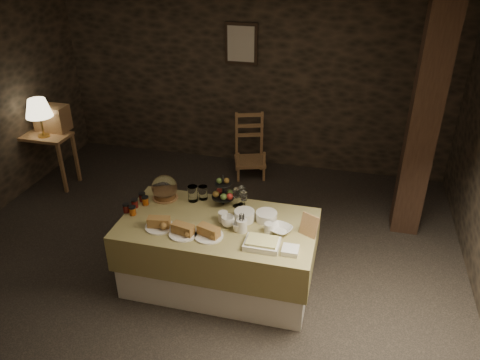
% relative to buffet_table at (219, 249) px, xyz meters
% --- Properties ---
extents(ground_plane, '(5.50, 5.00, 0.01)m').
position_rel_buffet_table_xyz_m(ground_plane, '(-0.31, 0.28, -0.41)').
color(ground_plane, black).
rests_on(ground_plane, ground).
extents(room_shell, '(5.52, 5.02, 2.60)m').
position_rel_buffet_table_xyz_m(room_shell, '(-0.31, 0.28, 1.15)').
color(room_shell, black).
rests_on(room_shell, ground).
extents(buffet_table, '(1.82, 0.97, 0.72)m').
position_rel_buffet_table_xyz_m(buffet_table, '(0.00, 0.00, 0.00)').
color(buffet_table, silver).
rests_on(buffet_table, ground_plane).
extents(console_table, '(0.68, 0.39, 0.73)m').
position_rel_buffet_table_xyz_m(console_table, '(-2.81, 1.41, 0.19)').
color(console_table, brown).
rests_on(console_table, ground_plane).
extents(table_lamp, '(0.34, 0.34, 0.51)m').
position_rel_buffet_table_xyz_m(table_lamp, '(-2.76, 1.36, 0.70)').
color(table_lamp, '#B48E3D').
rests_on(table_lamp, console_table).
extents(wine_rack, '(0.42, 0.26, 0.34)m').
position_rel_buffet_table_xyz_m(wine_rack, '(-2.76, 1.59, 0.49)').
color(wine_rack, brown).
rests_on(wine_rack, console_table).
extents(chair, '(0.52, 0.51, 0.69)m').
position_rel_buffet_table_xyz_m(chair, '(-0.22, 2.37, -0.02)').
color(chair, brown).
rests_on(chair, ground_plane).
extents(timber_column, '(0.30, 0.30, 2.60)m').
position_rel_buffet_table_xyz_m(timber_column, '(1.83, 1.50, 0.89)').
color(timber_column, black).
rests_on(timber_column, ground_plane).
extents(framed_picture, '(0.45, 0.04, 0.55)m').
position_rel_buffet_table_xyz_m(framed_picture, '(-0.46, 2.75, 1.34)').
color(framed_picture, black).
rests_on(framed_picture, room_shell).
extents(plate_stack_a, '(0.19, 0.19, 0.10)m').
position_rel_buffet_table_xyz_m(plate_stack_a, '(0.23, 0.10, 0.36)').
color(plate_stack_a, white).
rests_on(plate_stack_a, buffet_table).
extents(plate_stack_b, '(0.20, 0.20, 0.08)m').
position_rel_buffet_table_xyz_m(plate_stack_b, '(0.43, 0.15, 0.35)').
color(plate_stack_b, white).
rests_on(plate_stack_b, buffet_table).
extents(cutlery_holder, '(0.10, 0.10, 0.12)m').
position_rel_buffet_table_xyz_m(cutlery_holder, '(0.25, -0.08, 0.37)').
color(cutlery_holder, white).
rests_on(cutlery_holder, buffet_table).
extents(cup_a, '(0.16, 0.16, 0.10)m').
position_rel_buffet_table_xyz_m(cup_a, '(0.11, -0.03, 0.36)').
color(cup_a, white).
rests_on(cup_a, buffet_table).
extents(cup_b, '(0.11, 0.11, 0.08)m').
position_rel_buffet_table_xyz_m(cup_b, '(0.21, -0.09, 0.35)').
color(cup_b, white).
rests_on(cup_b, buffet_table).
extents(mug_c, '(0.09, 0.09, 0.09)m').
position_rel_buffet_table_xyz_m(mug_c, '(0.04, 0.04, 0.35)').
color(mug_c, white).
rests_on(mug_c, buffet_table).
extents(mug_d, '(0.08, 0.08, 0.09)m').
position_rel_buffet_table_xyz_m(mug_d, '(0.49, -0.03, 0.35)').
color(mug_d, white).
rests_on(mug_d, buffet_table).
extents(bowl, '(0.26, 0.26, 0.05)m').
position_rel_buffet_table_xyz_m(bowl, '(0.59, -0.00, 0.33)').
color(bowl, white).
rests_on(bowl, buffet_table).
extents(cake_dome, '(0.26, 0.26, 0.26)m').
position_rel_buffet_table_xyz_m(cake_dome, '(-0.64, 0.30, 0.41)').
color(cake_dome, brown).
rests_on(cake_dome, buffet_table).
extents(fruit_stand, '(0.23, 0.23, 0.32)m').
position_rel_buffet_table_xyz_m(fruit_stand, '(-0.04, 0.32, 0.43)').
color(fruit_stand, black).
rests_on(fruit_stand, buffet_table).
extents(bread_platter_left, '(0.26, 0.26, 0.11)m').
position_rel_buffet_table_xyz_m(bread_platter_left, '(-0.50, -0.21, 0.35)').
color(bread_platter_left, white).
rests_on(bread_platter_left, buffet_table).
extents(bread_platter_center, '(0.26, 0.26, 0.11)m').
position_rel_buffet_table_xyz_m(bread_platter_center, '(-0.24, -0.26, 0.35)').
color(bread_platter_center, white).
rests_on(bread_platter_center, buffet_table).
extents(bread_platter_right, '(0.26, 0.26, 0.11)m').
position_rel_buffet_table_xyz_m(bread_platter_right, '(-0.01, -0.23, 0.35)').
color(bread_platter_right, white).
rests_on(bread_platter_right, buffet_table).
extents(jam_jars, '(0.18, 0.32, 0.07)m').
position_rel_buffet_table_xyz_m(jam_jars, '(-0.84, 0.06, 0.34)').
color(jam_jars, '#591311').
rests_on(jam_jars, buffet_table).
extents(tart_dish, '(0.30, 0.22, 0.07)m').
position_rel_buffet_table_xyz_m(tart_dish, '(0.47, -0.26, 0.34)').
color(tart_dish, white).
rests_on(tart_dish, buffet_table).
extents(square_dish, '(0.14, 0.14, 0.04)m').
position_rel_buffet_table_xyz_m(square_dish, '(0.72, -0.28, 0.33)').
color(square_dish, white).
rests_on(square_dish, buffet_table).
extents(menu_frame, '(0.18, 0.14, 0.22)m').
position_rel_buffet_table_xyz_m(menu_frame, '(0.84, 0.01, 0.40)').
color(menu_frame, brown).
rests_on(menu_frame, buffet_table).
extents(storage_jar_a, '(0.10, 0.10, 0.16)m').
position_rel_buffet_table_xyz_m(storage_jar_a, '(-0.35, 0.32, 0.39)').
color(storage_jar_a, white).
rests_on(storage_jar_a, buffet_table).
extents(storage_jar_b, '(0.09, 0.09, 0.14)m').
position_rel_buffet_table_xyz_m(storage_jar_b, '(-0.27, 0.38, 0.38)').
color(storage_jar_b, white).
rests_on(storage_jar_b, buffet_table).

